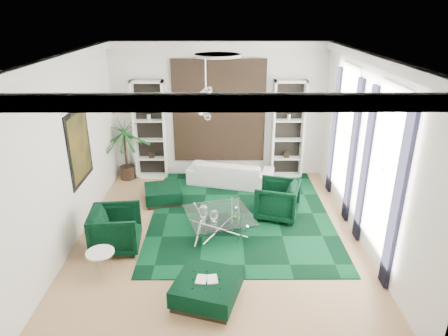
{
  "coord_description": "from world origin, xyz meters",
  "views": [
    {
      "loc": [
        0.07,
        -7.52,
        4.61
      ],
      "look_at": [
        0.12,
        0.5,
        1.38
      ],
      "focal_mm": 32.0,
      "sensor_mm": 36.0,
      "label": 1
    }
  ],
  "objects_px": {
    "ottoman_front": "(207,290)",
    "coffee_table": "(219,224)",
    "palm": "(124,141)",
    "sofa": "(231,173)",
    "side_table": "(102,264)",
    "ottoman_side": "(163,194)",
    "armchair_right": "(277,200)",
    "armchair_left": "(116,229)"
  },
  "relations": [
    {
      "from": "ottoman_front",
      "to": "coffee_table",
      "type": "bearing_deg",
      "value": 84.75
    },
    {
      "from": "palm",
      "to": "coffee_table",
      "type": "bearing_deg",
      "value": -48.72
    },
    {
      "from": "sofa",
      "to": "side_table",
      "type": "height_order",
      "value": "sofa"
    },
    {
      "from": "ottoman_side",
      "to": "armchair_right",
      "type": "bearing_deg",
      "value": -16.06
    },
    {
      "from": "sofa",
      "to": "armchair_left",
      "type": "xyz_separation_m",
      "value": [
        -2.39,
        -3.23,
        0.1
      ]
    },
    {
      "from": "armchair_left",
      "to": "armchair_right",
      "type": "height_order",
      "value": "armchair_left"
    },
    {
      "from": "ottoman_front",
      "to": "side_table",
      "type": "relative_size",
      "value": 1.99
    },
    {
      "from": "ottoman_side",
      "to": "palm",
      "type": "relative_size",
      "value": 0.39
    },
    {
      "from": "side_table",
      "to": "coffee_table",
      "type": "bearing_deg",
      "value": 34.4
    },
    {
      "from": "coffee_table",
      "to": "armchair_left",
      "type": "bearing_deg",
      "value": -164.37
    },
    {
      "from": "ottoman_front",
      "to": "side_table",
      "type": "distance_m",
      "value": 2.07
    },
    {
      "from": "sofa",
      "to": "coffee_table",
      "type": "distance_m",
      "value": 2.66
    },
    {
      "from": "coffee_table",
      "to": "side_table",
      "type": "distance_m",
      "value": 2.61
    },
    {
      "from": "ottoman_side",
      "to": "palm",
      "type": "bearing_deg",
      "value": 129.47
    },
    {
      "from": "armchair_right",
      "to": "ottoman_front",
      "type": "xyz_separation_m",
      "value": [
        -1.55,
        -2.9,
        -0.23
      ]
    },
    {
      "from": "armchair_left",
      "to": "coffee_table",
      "type": "height_order",
      "value": "armchair_left"
    },
    {
      "from": "armchair_right",
      "to": "coffee_table",
      "type": "height_order",
      "value": "armchair_right"
    },
    {
      "from": "sofa",
      "to": "ottoman_front",
      "type": "bearing_deg",
      "value": 98.66
    },
    {
      "from": "armchair_left",
      "to": "ottoman_side",
      "type": "height_order",
      "value": "armchair_left"
    },
    {
      "from": "ottoman_side",
      "to": "coffee_table",
      "type": "bearing_deg",
      "value": -47.07
    },
    {
      "from": "ottoman_side",
      "to": "ottoman_front",
      "type": "relative_size",
      "value": 0.87
    },
    {
      "from": "armchair_left",
      "to": "palm",
      "type": "bearing_deg",
      "value": 3.55
    },
    {
      "from": "coffee_table",
      "to": "ottoman_side",
      "type": "xyz_separation_m",
      "value": [
        -1.44,
        1.55,
        -0.03
      ]
    },
    {
      "from": "armchair_right",
      "to": "side_table",
      "type": "height_order",
      "value": "armchair_right"
    },
    {
      "from": "coffee_table",
      "to": "ottoman_front",
      "type": "distance_m",
      "value": 2.16
    },
    {
      "from": "armchair_left",
      "to": "armchair_right",
      "type": "bearing_deg",
      "value": -74.39
    },
    {
      "from": "coffee_table",
      "to": "side_table",
      "type": "xyz_separation_m",
      "value": [
        -2.16,
        -1.48,
        0.02
      ]
    },
    {
      "from": "side_table",
      "to": "palm",
      "type": "bearing_deg",
      "value": 96.47
    },
    {
      "from": "coffee_table",
      "to": "ottoman_side",
      "type": "relative_size",
      "value": 1.51
    },
    {
      "from": "armchair_right",
      "to": "ottoman_side",
      "type": "relative_size",
      "value": 1.08
    },
    {
      "from": "coffee_table",
      "to": "ottoman_side",
      "type": "bearing_deg",
      "value": 132.93
    },
    {
      "from": "armchair_right",
      "to": "side_table",
      "type": "relative_size",
      "value": 1.87
    },
    {
      "from": "side_table",
      "to": "ottoman_front",
      "type": "bearing_deg",
      "value": -19.11
    },
    {
      "from": "coffee_table",
      "to": "palm",
      "type": "bearing_deg",
      "value": 131.28
    },
    {
      "from": "ottoman_side",
      "to": "side_table",
      "type": "xyz_separation_m",
      "value": [
        -0.72,
        -3.02,
        0.05
      ]
    },
    {
      "from": "coffee_table",
      "to": "palm",
      "type": "xyz_separation_m",
      "value": [
        -2.67,
        3.04,
        0.91
      ]
    },
    {
      "from": "armchair_right",
      "to": "ottoman_side",
      "type": "height_order",
      "value": "armchair_right"
    },
    {
      "from": "sofa",
      "to": "ottoman_front",
      "type": "xyz_separation_m",
      "value": [
        -0.5,
        -4.8,
        -0.14
      ]
    },
    {
      "from": "ottoman_side",
      "to": "side_table",
      "type": "distance_m",
      "value": 3.11
    },
    {
      "from": "armchair_right",
      "to": "ottoman_side",
      "type": "distance_m",
      "value": 2.92
    },
    {
      "from": "coffee_table",
      "to": "side_table",
      "type": "bearing_deg",
      "value": -145.6
    },
    {
      "from": "sofa",
      "to": "side_table",
      "type": "bearing_deg",
      "value": 73.8
    }
  ]
}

